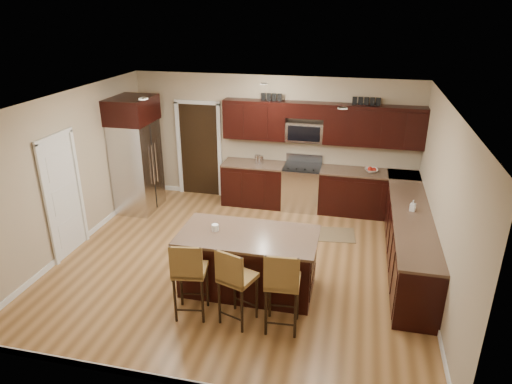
% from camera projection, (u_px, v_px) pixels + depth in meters
% --- Properties ---
extents(floor, '(6.00, 6.00, 0.00)m').
position_uv_depth(floor, '(241.00, 262.00, 7.66)').
color(floor, '#9D6E3E').
rests_on(floor, ground).
extents(ceiling, '(6.00, 6.00, 0.00)m').
position_uv_depth(ceiling, '(238.00, 102.00, 6.63)').
color(ceiling, silver).
rests_on(ceiling, wall_back).
extents(wall_back, '(6.00, 0.00, 6.00)m').
position_uv_depth(wall_back, '(273.00, 141.00, 9.62)').
color(wall_back, tan).
rests_on(wall_back, floor).
extents(wall_left, '(0.00, 5.50, 5.50)m').
position_uv_depth(wall_left, '(70.00, 173.00, 7.77)').
color(wall_left, tan).
rests_on(wall_left, floor).
extents(wall_right, '(0.00, 5.50, 5.50)m').
position_uv_depth(wall_right, '(442.00, 205.00, 6.51)').
color(wall_right, tan).
rests_on(wall_right, floor).
extents(base_cabinets, '(4.02, 3.96, 0.92)m').
position_uv_depth(base_cabinets, '(360.00, 213.00, 8.38)').
color(base_cabinets, black).
rests_on(base_cabinets, floor).
extents(upper_cabinets, '(4.00, 0.33, 0.80)m').
position_uv_depth(upper_cabinets, '(323.00, 122.00, 9.06)').
color(upper_cabinets, black).
rests_on(upper_cabinets, wall_back).
extents(range, '(0.76, 0.64, 1.11)m').
position_uv_depth(range, '(302.00, 187.00, 9.54)').
color(range, silver).
rests_on(range, floor).
extents(microwave, '(0.76, 0.31, 0.40)m').
position_uv_depth(microwave, '(305.00, 132.00, 9.24)').
color(microwave, silver).
rests_on(microwave, upper_cabinets).
extents(doorway, '(0.85, 0.03, 2.06)m').
position_uv_depth(doorway, '(200.00, 150.00, 10.07)').
color(doorway, black).
rests_on(doorway, floor).
extents(pantry_door, '(0.03, 0.80, 2.04)m').
position_uv_depth(pantry_door, '(63.00, 198.00, 7.62)').
color(pantry_door, white).
rests_on(pantry_door, floor).
extents(letter_decor, '(2.20, 0.03, 0.15)m').
position_uv_depth(letter_decor, '(317.00, 99.00, 8.92)').
color(letter_decor, black).
rests_on(letter_decor, upper_cabinets).
extents(island, '(2.03, 1.07, 0.92)m').
position_uv_depth(island, '(248.00, 263.00, 6.81)').
color(island, black).
rests_on(island, floor).
extents(stool_left, '(0.50, 0.50, 1.16)m').
position_uv_depth(stool_left, '(189.00, 271.00, 6.06)').
color(stool_left, olive).
rests_on(stool_left, floor).
extents(stool_mid, '(0.54, 0.54, 1.13)m').
position_uv_depth(stool_mid, '(235.00, 278.00, 5.94)').
color(stool_mid, olive).
rests_on(stool_mid, floor).
extents(stool_right, '(0.47, 0.47, 1.18)m').
position_uv_depth(stool_right, '(282.00, 283.00, 5.79)').
color(stool_right, olive).
rests_on(stool_right, floor).
extents(refrigerator, '(0.79, 0.99, 2.35)m').
position_uv_depth(refrigerator, '(136.00, 154.00, 9.24)').
color(refrigerator, silver).
rests_on(refrigerator, floor).
extents(floor_mat, '(0.96, 0.69, 0.01)m').
position_uv_depth(floor_mat, '(331.00, 234.00, 8.57)').
color(floor_mat, olive).
rests_on(floor_mat, floor).
extents(fruit_bowl, '(0.29, 0.29, 0.06)m').
position_uv_depth(fruit_bowl, '(371.00, 170.00, 9.07)').
color(fruit_bowl, silver).
rests_on(fruit_bowl, base_cabinets).
extents(soap_bottle, '(0.11, 0.11, 0.18)m').
position_uv_depth(soap_bottle, '(413.00, 206.00, 7.34)').
color(soap_bottle, '#B2B2B2').
rests_on(soap_bottle, base_cabinets).
extents(canister_tall, '(0.12, 0.12, 0.19)m').
position_uv_depth(canister_tall, '(258.00, 159.00, 9.53)').
color(canister_tall, silver).
rests_on(canister_tall, base_cabinets).
extents(canister_short, '(0.11, 0.11, 0.17)m').
position_uv_depth(canister_short, '(261.00, 160.00, 9.52)').
color(canister_short, silver).
rests_on(canister_short, base_cabinets).
extents(island_jar, '(0.10, 0.10, 0.10)m').
position_uv_depth(island_jar, '(215.00, 228.00, 6.71)').
color(island_jar, white).
rests_on(island_jar, island).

